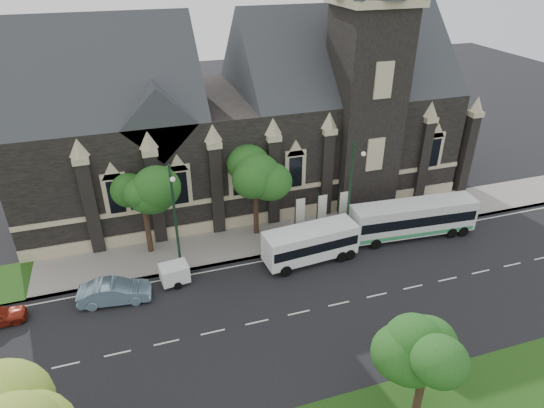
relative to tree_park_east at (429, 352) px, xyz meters
name	(u,v)px	position (x,y,z in m)	size (l,w,h in m)	color
ground	(257,322)	(-6.18, 9.32, -4.62)	(160.00, 160.00, 0.00)	black
sidewalk	(225,245)	(-6.18, 18.82, -4.54)	(80.00, 5.00, 0.15)	gray
museum	(252,113)	(-1.06, 28.10, 3.55)	(40.00, 17.70, 29.90)	black
tree_park_east	(429,352)	(0.00, 0.00, 0.00)	(3.40, 3.40, 6.28)	black
tree_walk_right	(257,172)	(-2.96, 20.04, 1.20)	(4.08, 4.08, 7.80)	black
tree_walk_left	(144,189)	(-11.97, 20.03, 1.12)	(3.91, 3.91, 7.64)	black
street_lamp_near	(351,188)	(3.82, 16.42, 0.49)	(0.36, 1.88, 9.00)	#163320
street_lamp_mid	(175,215)	(-10.18, 16.42, 0.49)	(0.36, 1.88, 9.00)	#163320
banner_flag_left	(298,213)	(0.11, 18.32, -2.24)	(0.90, 0.10, 4.00)	#163320
banner_flag_center	(320,209)	(2.11, 18.32, -2.24)	(0.90, 0.10, 4.00)	#163320
banner_flag_right	(342,206)	(4.11, 18.32, -2.24)	(0.90, 0.10, 4.00)	#163320
tour_coach	(413,218)	(9.51, 15.52, -2.88)	(11.01, 3.20, 3.17)	silver
shuttle_bus	(311,242)	(-0.16, 14.86, -2.95)	(7.64, 3.16, 2.88)	white
box_trailer	(174,273)	(-10.80, 15.22, -3.73)	(3.01, 1.78, 1.57)	white
sedan	(114,292)	(-15.10, 14.46, -3.80)	(1.73, 4.95, 1.63)	#7B9DB2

